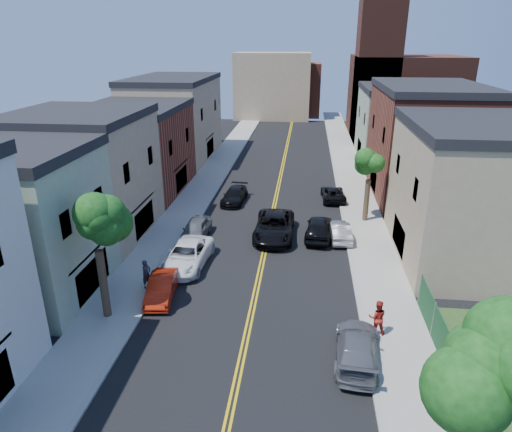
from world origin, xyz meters
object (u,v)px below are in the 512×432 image
(grey_car_left, at_px, (196,229))
(black_car_right, at_px, (319,228))
(white_pickup, at_px, (187,255))
(dark_car_right_far, at_px, (333,194))
(black_suv_lane, at_px, (274,226))
(red_sedan, at_px, (162,288))
(pedestrian_left, at_px, (146,274))
(pedestrian_right, at_px, (377,317))
(grey_car_right, at_px, (357,347))
(black_car_left, at_px, (235,195))
(silver_car_right, at_px, (339,231))

(grey_car_left, bearing_deg, black_car_right, 9.73)
(white_pickup, relative_size, dark_car_right_far, 1.25)
(black_suv_lane, bearing_deg, white_pickup, -135.05)
(red_sedan, xyz_separation_m, white_pickup, (0.47, 4.17, 0.12))
(pedestrian_left, xyz_separation_m, pedestrian_right, (13.40, -3.24, 0.05))
(black_car_right, bearing_deg, red_sedan, 51.81)
(grey_car_right, distance_m, pedestrian_right, 2.43)
(grey_car_right, xyz_separation_m, pedestrian_right, (1.20, 2.08, 0.38))
(black_car_right, bearing_deg, white_pickup, 37.94)
(grey_car_left, xyz_separation_m, pedestrian_right, (12.20, -11.09, 0.35))
(white_pickup, distance_m, dark_car_right_far, 18.10)
(black_car_left, height_order, grey_car_right, grey_car_right)
(red_sedan, height_order, black_car_right, black_car_right)
(silver_car_right, bearing_deg, red_sedan, 36.45)
(silver_car_right, bearing_deg, pedestrian_right, 90.60)
(white_pickup, bearing_deg, black_car_right, 35.82)
(black_car_right, bearing_deg, silver_car_right, -179.02)
(red_sedan, xyz_separation_m, black_car_right, (9.47, 9.86, 0.16))
(black_suv_lane, bearing_deg, grey_car_left, -170.88)
(red_sedan, relative_size, silver_car_right, 0.98)
(grey_car_left, xyz_separation_m, silver_car_right, (11.00, 1.02, -0.06))
(white_pickup, relative_size, black_car_left, 1.22)
(black_car_left, height_order, black_car_right, black_car_right)
(black_car_right, xyz_separation_m, black_suv_lane, (-3.47, -0.20, 0.04))
(grey_car_right, xyz_separation_m, black_car_right, (-1.53, 14.31, 0.11))
(grey_car_left, distance_m, silver_car_right, 11.05)
(red_sedan, relative_size, black_car_right, 0.83)
(white_pickup, relative_size, pedestrian_left, 3.14)
(black_car_left, height_order, pedestrian_right, pedestrian_right)
(red_sedan, xyz_separation_m, black_suv_lane, (6.00, 9.66, 0.21))
(white_pickup, xyz_separation_m, black_car_right, (9.01, 5.69, 0.05))
(pedestrian_right, bearing_deg, grey_car_left, -41.82)
(red_sedan, xyz_separation_m, pedestrian_left, (-1.20, 0.87, 0.38))
(black_suv_lane, bearing_deg, dark_car_right_far, 61.94)
(grey_car_right, bearing_deg, black_car_left, -61.48)
(red_sedan, height_order, silver_car_right, silver_car_right)
(pedestrian_right, bearing_deg, black_suv_lane, -62.28)
(white_pickup, distance_m, black_car_left, 13.11)
(black_suv_lane, relative_size, pedestrian_left, 3.51)
(grey_car_right, distance_m, black_suv_lane, 14.97)
(black_car_left, distance_m, dark_car_right_far, 9.42)
(red_sedan, relative_size, black_car_left, 0.88)
(silver_car_right, distance_m, pedestrian_left, 15.09)
(grey_car_left, distance_m, grey_car_right, 17.16)
(white_pickup, distance_m, pedestrian_left, 3.71)
(pedestrian_left, height_order, pedestrian_right, pedestrian_right)
(grey_car_left, distance_m, pedestrian_left, 7.95)
(grey_car_right, height_order, silver_car_right, grey_car_right)
(dark_car_right_far, height_order, pedestrian_left, pedestrian_left)
(red_sedan, bearing_deg, pedestrian_right, -17.72)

